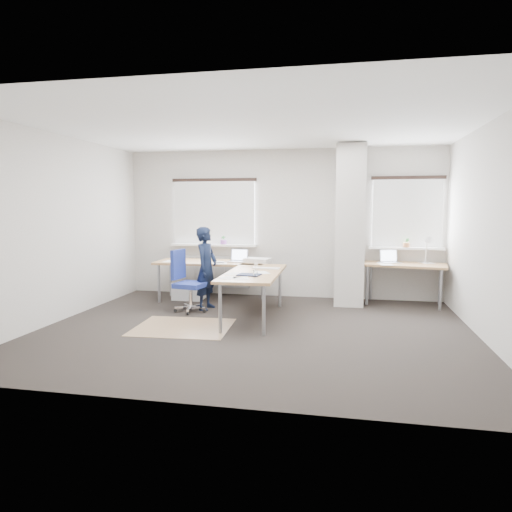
% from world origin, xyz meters
% --- Properties ---
extents(ground, '(6.00, 6.00, 0.00)m').
position_xyz_m(ground, '(0.00, 0.00, 0.00)').
color(ground, black).
rests_on(ground, ground).
extents(room_shell, '(6.04, 5.04, 2.82)m').
position_xyz_m(room_shell, '(0.18, 0.45, 1.75)').
color(room_shell, '#BAB3AA').
rests_on(room_shell, ground).
extents(floor_mat, '(1.41, 1.22, 0.01)m').
position_xyz_m(floor_mat, '(-1.04, -0.08, 0.00)').
color(floor_mat, '#987452').
rests_on(floor_mat, ground).
extents(white_crate, '(0.55, 0.39, 0.33)m').
position_xyz_m(white_crate, '(-1.63, 1.85, 0.17)').
color(white_crate, white).
rests_on(white_crate, ground).
extents(desk_main, '(2.46, 2.61, 0.96)m').
position_xyz_m(desk_main, '(-0.61, 1.23, 0.69)').
color(desk_main, '#9B6F43').
rests_on(desk_main, ground).
extents(desk_side, '(1.50, 0.93, 1.22)m').
position_xyz_m(desk_side, '(2.26, 2.15, 0.69)').
color(desk_side, '#9B6F43').
rests_on(desk_side, ground).
extents(task_chair, '(0.56, 0.55, 1.02)m').
position_xyz_m(task_chair, '(-1.29, 0.88, 0.28)').
color(task_chair, navy).
rests_on(task_chair, ground).
extents(person, '(0.41, 0.55, 1.39)m').
position_xyz_m(person, '(-1.06, 1.13, 0.69)').
color(person, black).
rests_on(person, ground).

